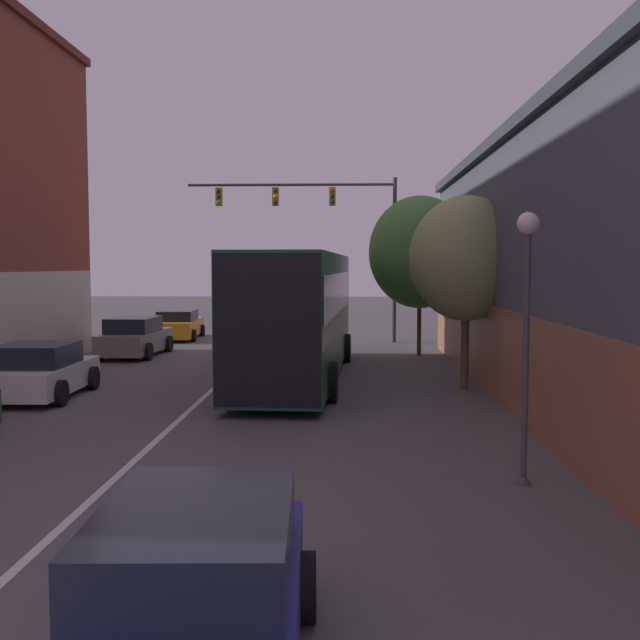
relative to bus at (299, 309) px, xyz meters
The scene contains 10 objects.
lane_center_line 3.86m from the bus, 133.73° to the right, with size 0.14×46.39×0.01m.
bus is the anchor object (origin of this frame).
hatchback_foreground 16.81m from the bus, 89.10° to the right, with size 2.08×4.53×1.49m.
parked_car_left_near 7.49m from the bus, 151.18° to the right, with size 2.19×3.98×1.41m.
parked_car_left_mid 8.61m from the bus, 140.33° to the left, with size 2.12×4.43×1.47m.
parked_car_left_distant 13.63m from the bus, 118.06° to the left, with size 2.15×4.42×1.34m.
traffic_signal_gantry 11.35m from the bus, 87.06° to the left, with size 9.22×0.36×7.25m.
street_lamp 11.62m from the bus, 68.84° to the right, with size 0.35×0.35×4.20m.
street_tree_near 5.23m from the bus, 20.61° to the right, with size 3.10×2.79×5.30m.
street_tree_far 7.52m from the bus, 55.13° to the left, with size 3.84×3.46×6.01m.
Camera 1 is at (3.70, -2.78, 3.38)m, focal length 42.00 mm.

